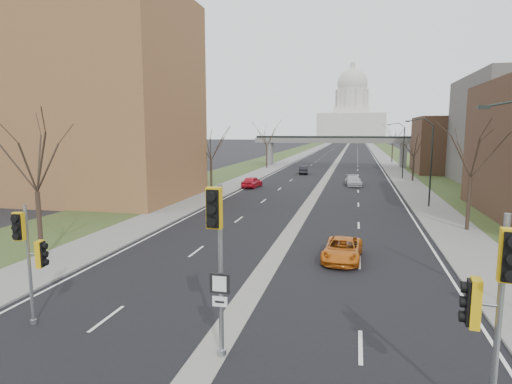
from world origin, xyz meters
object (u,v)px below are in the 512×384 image
at_px(signal_pole_median, 217,241).
at_px(car_left_far, 304,170).
at_px(car_right_mid, 353,181).
at_px(signal_pole_left, 30,248).
at_px(car_left_near, 252,182).
at_px(car_right_near, 342,249).
at_px(signal_pole_right, 493,295).

height_order(signal_pole_median, car_left_far, signal_pole_median).
bearing_deg(signal_pole_median, car_right_mid, 85.34).
xyz_separation_m(signal_pole_left, car_right_mid, (11.72, 46.82, -2.42)).
xyz_separation_m(car_left_far, car_right_mid, (8.71, -14.74, -0.01)).
height_order(signal_pole_median, car_left_near, signal_pole_median).
distance_m(signal_pole_left, car_right_near, 16.38).
xyz_separation_m(signal_pole_median, car_right_near, (3.62, 12.30, -3.45)).
relative_size(car_left_near, car_right_near, 0.96).
xyz_separation_m(signal_pole_left, car_left_far, (3.01, 61.56, -2.41)).
xyz_separation_m(signal_pole_right, car_left_far, (-12.26, 64.23, -2.98)).
xyz_separation_m(signal_pole_right, car_left_near, (-16.81, 44.60, -2.94)).
bearing_deg(signal_pole_right, car_right_near, 110.79).
bearing_deg(car_right_mid, car_left_near, -166.09).
distance_m(signal_pole_median, car_left_near, 43.85).
distance_m(car_left_near, car_right_mid, 14.12).
distance_m(signal_pole_right, car_left_near, 47.76).
distance_m(signal_pole_right, car_left_far, 65.46).
distance_m(signal_pole_left, car_right_mid, 48.32).
relative_size(signal_pole_left, car_left_far, 1.10).
distance_m(signal_pole_left, car_left_near, 42.03).
xyz_separation_m(signal_pole_left, car_right_near, (11.39, 11.51, -2.49)).
bearing_deg(signal_pole_median, car_left_near, 102.37).
xyz_separation_m(signal_pole_left, signal_pole_median, (7.77, -0.79, 0.96)).
bearing_deg(signal_pole_left, signal_pole_right, -20.54).
height_order(car_left_far, car_right_mid, car_left_far).
distance_m(car_left_near, car_right_near, 33.05).
distance_m(signal_pole_median, car_right_mid, 47.89).
distance_m(car_left_far, car_right_near, 50.74).
relative_size(signal_pole_right, car_left_near, 1.28).
bearing_deg(car_left_near, car_right_mid, -152.67).
bearing_deg(car_left_near, signal_pole_median, 109.37).
relative_size(signal_pole_median, car_left_far, 1.35).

